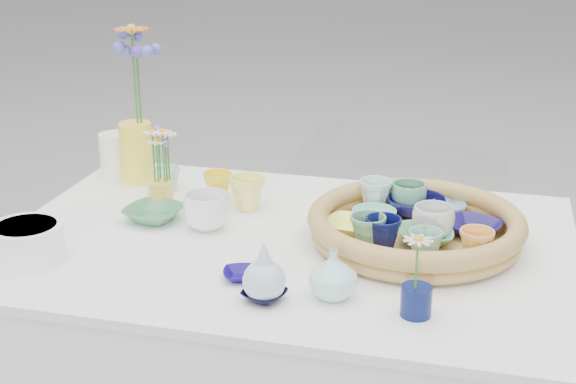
# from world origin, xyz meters

# --- Properties ---
(wicker_tray) EXTENTS (0.47, 0.47, 0.08)m
(wicker_tray) POSITION_xyz_m (0.28, 0.05, 0.80)
(wicker_tray) COLOR olive
(wicker_tray) RESTS_ON display_table
(tray_ceramic_0) EXTENTS (0.18, 0.18, 0.04)m
(tray_ceramic_0) POSITION_xyz_m (0.27, 0.17, 0.80)
(tray_ceramic_0) COLOR #100C46
(tray_ceramic_0) RESTS_ON wicker_tray
(tray_ceramic_1) EXTENTS (0.15, 0.15, 0.03)m
(tray_ceramic_1) POSITION_xyz_m (0.40, 0.09, 0.80)
(tray_ceramic_1) COLOR #160E4D
(tray_ceramic_1) RESTS_ON wicker_tray
(tray_ceramic_2) EXTENTS (0.09, 0.09, 0.07)m
(tray_ceramic_2) POSITION_xyz_m (0.41, -0.05, 0.82)
(tray_ceramic_2) COLOR #EFA84A
(tray_ceramic_2) RESTS_ON wicker_tray
(tray_ceramic_3) EXTENTS (0.14, 0.14, 0.03)m
(tray_ceramic_3) POSITION_xyz_m (0.30, 0.02, 0.80)
(tray_ceramic_3) COLOR #5B9B6B
(tray_ceramic_3) RESTS_ON wicker_tray
(tray_ceramic_4) EXTENTS (0.09, 0.09, 0.07)m
(tray_ceramic_4) POSITION_xyz_m (0.19, -0.04, 0.82)
(tray_ceramic_4) COLOR #629B72
(tray_ceramic_4) RESTS_ON wicker_tray
(tray_ceramic_5) EXTENTS (0.13, 0.13, 0.03)m
(tray_ceramic_5) POSITION_xyz_m (0.18, 0.10, 0.80)
(tray_ceramic_5) COLOR #9CEAD4
(tray_ceramic_5) RESTS_ON wicker_tray
(tray_ceramic_6) EXTENTS (0.10, 0.10, 0.07)m
(tray_ceramic_6) POSITION_xyz_m (0.17, 0.18, 0.82)
(tray_ceramic_6) COLOR silver
(tray_ceramic_6) RESTS_ON wicker_tray
(tray_ceramic_7) EXTENTS (0.10, 0.10, 0.07)m
(tray_ceramic_7) POSITION_xyz_m (0.32, 0.05, 0.82)
(tray_ceramic_7) COLOR silver
(tray_ceramic_7) RESTS_ON wicker_tray
(tray_ceramic_8) EXTENTS (0.10, 0.10, 0.03)m
(tray_ceramic_8) POSITION_xyz_m (0.34, 0.20, 0.80)
(tray_ceramic_8) COLOR #98C7DE
(tray_ceramic_8) RESTS_ON wicker_tray
(tray_ceramic_9) EXTENTS (0.10, 0.10, 0.07)m
(tray_ceramic_9) POSITION_xyz_m (0.22, -0.04, 0.82)
(tray_ceramic_9) COLOR #080D3D
(tray_ceramic_9) RESTS_ON wicker_tray
(tray_ceramic_10) EXTENTS (0.13, 0.13, 0.03)m
(tray_ceramic_10) POSITION_xyz_m (0.14, 0.04, 0.80)
(tray_ceramic_10) COLOR #FFF65A
(tray_ceramic_10) RESTS_ON wicker_tray
(tray_ceramic_11) EXTENTS (0.08, 0.08, 0.07)m
(tray_ceramic_11) POSITION_xyz_m (0.31, -0.07, 0.82)
(tray_ceramic_11) COLOR #85B9A1
(tray_ceramic_11) RESTS_ON wicker_tray
(tray_ceramic_12) EXTENTS (0.10, 0.10, 0.07)m
(tray_ceramic_12) POSITION_xyz_m (0.25, 0.20, 0.82)
(tray_ceramic_12) COLOR #5DA882
(tray_ceramic_12) RESTS_ON wicker_tray
(loose_ceramic_0) EXTENTS (0.09, 0.09, 0.07)m
(loose_ceramic_0) POSITION_xyz_m (-0.23, 0.21, 0.80)
(loose_ceramic_0) COLOR yellow
(loose_ceramic_0) RESTS_ON display_table
(loose_ceramic_1) EXTENTS (0.10, 0.10, 0.08)m
(loose_ceramic_1) POSITION_xyz_m (-0.14, 0.16, 0.81)
(loose_ceramic_1) COLOR #FAFC6F
(loose_ceramic_1) RESTS_ON display_table
(loose_ceramic_2) EXTENTS (0.15, 0.15, 0.03)m
(loose_ceramic_2) POSITION_xyz_m (-0.33, 0.03, 0.78)
(loose_ceramic_2) COLOR #3F8153
(loose_ceramic_2) RESTS_ON display_table
(loose_ceramic_3) EXTENTS (0.14, 0.14, 0.08)m
(loose_ceramic_3) POSITION_xyz_m (-0.19, 0.02, 0.81)
(loose_ceramic_3) COLOR white
(loose_ceramic_3) RESTS_ON display_table
(loose_ceramic_4) EXTENTS (0.09, 0.09, 0.02)m
(loose_ceramic_4) POSITION_xyz_m (-0.04, -0.21, 0.77)
(loose_ceramic_4) COLOR #0E045E
(loose_ceramic_4) RESTS_ON display_table
(loose_ceramic_5) EXTENTS (0.08, 0.08, 0.06)m
(loose_ceramic_5) POSITION_xyz_m (-0.38, 0.24, 0.80)
(loose_ceramic_5) COLOR #A7DBC4
(loose_ceramic_5) RESTS_ON display_table
(loose_ceramic_6) EXTENTS (0.10, 0.10, 0.02)m
(loose_ceramic_6) POSITION_xyz_m (0.03, -0.29, 0.77)
(loose_ceramic_6) COLOR black
(loose_ceramic_6) RESTS_ON display_table
(fluted_bowl) EXTENTS (0.17, 0.17, 0.08)m
(fluted_bowl) POSITION_xyz_m (-0.49, -0.24, 0.80)
(fluted_bowl) COLOR white
(fluted_bowl) RESTS_ON display_table
(bud_vase_paleblue) EXTENTS (0.09, 0.09, 0.13)m
(bud_vase_paleblue) POSITION_xyz_m (0.03, -0.29, 0.83)
(bud_vase_paleblue) COLOR silver
(bud_vase_paleblue) RESTS_ON display_table
(bud_vase_seafoam) EXTENTS (0.12, 0.12, 0.10)m
(bud_vase_seafoam) POSITION_xyz_m (0.16, -0.24, 0.81)
(bud_vase_seafoam) COLOR silver
(bud_vase_seafoam) RESTS_ON display_table
(bud_vase_cobalt) EXTENTS (0.07, 0.07, 0.06)m
(bud_vase_cobalt) POSITION_xyz_m (0.31, -0.27, 0.79)
(bud_vase_cobalt) COLOR #091445
(bud_vase_cobalt) RESTS_ON display_table
(single_daisy) EXTENTS (0.08, 0.08, 0.11)m
(single_daisy) POSITION_xyz_m (0.31, -0.28, 0.87)
(single_daisy) COLOR white
(single_daisy) RESTS_ON bud_vase_cobalt
(tall_vase_yellow) EXTENTS (0.09, 0.09, 0.16)m
(tall_vase_yellow) POSITION_xyz_m (-0.48, 0.27, 0.85)
(tall_vase_yellow) COLOR yellow
(tall_vase_yellow) RESTS_ON display_table
(gerbera) EXTENTS (0.13, 0.13, 0.26)m
(gerbera) POSITION_xyz_m (-0.47, 0.28, 1.05)
(gerbera) COLOR orange
(gerbera) RESTS_ON tall_vase_yellow
(hydrangea) EXTENTS (0.10, 0.10, 0.28)m
(hydrangea) POSITION_xyz_m (-0.46, 0.29, 1.03)
(hydrangea) COLOR #555CC0
(hydrangea) RESTS_ON tall_vase_yellow
(white_pitcher) EXTENTS (0.14, 0.13, 0.11)m
(white_pitcher) POSITION_xyz_m (-0.56, 0.32, 0.82)
(white_pitcher) COLOR white
(white_pitcher) RESTS_ON display_table
(daisy_cup) EXTENTS (0.07, 0.07, 0.07)m
(daisy_cup) POSITION_xyz_m (-0.35, 0.12, 0.80)
(daisy_cup) COLOR #F5C749
(daisy_cup) RESTS_ON display_table
(daisy_posy) EXTENTS (0.10, 0.10, 0.14)m
(daisy_posy) POSITION_xyz_m (-0.34, 0.13, 0.90)
(daisy_posy) COLOR white
(daisy_posy) RESTS_ON daisy_cup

